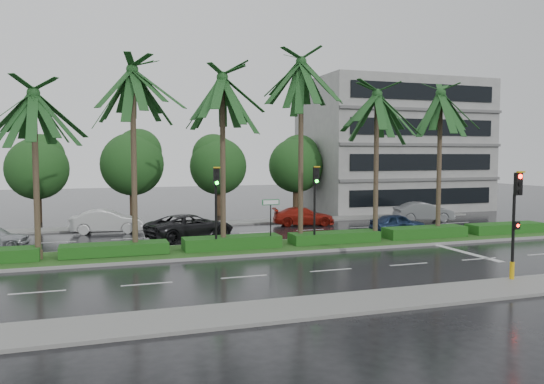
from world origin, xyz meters
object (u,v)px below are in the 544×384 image
object	(u,v)px
car_white	(107,221)
street_sign	(271,211)
signal_near	(515,221)
car_red	(304,216)
car_grey	(424,212)
car_blue	(398,223)
signal_median_left	(216,196)
car_darkgrey	(190,226)

from	to	relation	value
car_white	street_sign	bearing A→B (deg)	-133.76
signal_near	car_white	xyz separation A→B (m)	(-15.16, 19.38, -1.74)
car_white	car_red	size ratio (longest dim) A/B	1.03
car_white	car_red	bearing A→B (deg)	-86.71
car_grey	car_blue	bearing A→B (deg)	143.90
car_blue	signal_median_left	bearing A→B (deg)	107.03
car_blue	car_grey	distance (m)	6.95
street_sign	car_white	size ratio (longest dim) A/B	0.56
car_darkgrey	car_grey	size ratio (longest dim) A/B	1.22
signal_near	car_red	distance (m)	18.98
car_darkgrey	street_sign	bearing A→B (deg)	-168.65
street_sign	signal_near	bearing A→B (deg)	-54.66
car_white	car_grey	bearing A→B (deg)	-87.69
street_sign	car_red	distance (m)	10.62
street_sign	car_white	xyz separation A→B (m)	(-8.16, 9.51, -1.36)
car_darkgrey	car_red	distance (m)	9.61
car_white	car_red	distance (m)	13.68
car_blue	car_grey	size ratio (longest dim) A/B	0.82
signal_near	car_grey	size ratio (longest dim) A/B	0.97
signal_median_left	street_sign	bearing A→B (deg)	3.47
street_sign	car_grey	distance (m)	17.30
signal_near	street_sign	world-z (taller)	signal_near
signal_near	car_darkgrey	world-z (taller)	signal_near
car_white	car_darkgrey	size ratio (longest dim) A/B	0.85
car_white	car_darkgrey	distance (m)	6.34
street_sign	car_red	bearing A→B (deg)	58.45
car_white	car_blue	size ratio (longest dim) A/B	1.26
signal_median_left	signal_near	bearing A→B (deg)	-44.09
car_white	car_blue	world-z (taller)	car_white
car_darkgrey	car_red	bearing A→B (deg)	-88.96
car_red	car_blue	distance (m)	7.04
car_grey	car_white	bearing A→B (deg)	98.88
car_darkgrey	car_blue	xyz separation A→B (m)	(13.40, -1.78, -0.14)
signal_near	car_white	size ratio (longest dim) A/B	0.94
car_darkgrey	car_grey	distance (m)	18.80
signal_near	car_darkgrey	distance (m)	18.49
car_darkgrey	car_blue	bearing A→B (deg)	-118.75
signal_near	car_white	world-z (taller)	signal_near
signal_near	signal_median_left	size ratio (longest dim) A/B	1.00
signal_median_left	car_blue	bearing A→B (deg)	16.00
car_darkgrey	car_grey	bearing A→B (deg)	-102.49
car_white	car_grey	distance (m)	23.38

